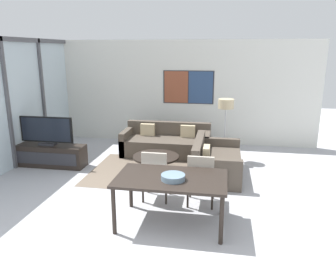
{
  "coord_description": "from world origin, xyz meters",
  "views": [
    {
      "loc": [
        1.28,
        -3.38,
        2.53
      ],
      "look_at": [
        0.23,
        2.63,
        0.95
      ],
      "focal_mm": 35.0,
      "sensor_mm": 36.0,
      "label": 1
    }
  ],
  "objects": [
    {
      "name": "sofa_main",
      "position": [
        -0.1,
        4.34,
        0.26
      ],
      "size": [
        2.14,
        0.94,
        0.76
      ],
      "color": "#51473D",
      "rests_on": "ground_plane"
    },
    {
      "name": "fruit_bowl",
      "position": [
        0.61,
        0.9,
        0.79
      ],
      "size": [
        0.34,
        0.34,
        0.08
      ],
      "color": "slate",
      "rests_on": "dining_table"
    },
    {
      "name": "tv_console",
      "position": [
        -2.55,
        3.03,
        0.24
      ],
      "size": [
        1.66,
        0.46,
        0.48
      ],
      "color": "black",
      "rests_on": "ground_plane"
    },
    {
      "name": "ground_plane",
      "position": [
        0.0,
        0.0,
        0.0
      ],
      "size": [
        24.0,
        24.0,
        0.0
      ],
      "primitive_type": "plane",
      "color": "#B2B2B7"
    },
    {
      "name": "sofa_side",
      "position": [
        1.11,
        3.08,
        0.26
      ],
      "size": [
        0.94,
        1.62,
        0.76
      ],
      "rotation": [
        0.0,
        0.0,
        1.57
      ],
      "color": "#51473D",
      "rests_on": "ground_plane"
    },
    {
      "name": "dining_table",
      "position": [
        0.56,
        1.0,
        0.67
      ],
      "size": [
        1.61,
        0.97,
        0.74
      ],
      "color": "black",
      "rests_on": "ground_plane"
    },
    {
      "name": "window_wall_left",
      "position": [
        -3.24,
        2.76,
        1.53
      ],
      "size": [
        0.07,
        5.51,
        2.8
      ],
      "color": "silver",
      "rests_on": "ground_plane"
    },
    {
      "name": "dining_chair_left",
      "position": [
        0.18,
        1.73,
        0.52
      ],
      "size": [
        0.46,
        0.46,
        0.9
      ],
      "color": "#B2A899",
      "rests_on": "ground_plane"
    },
    {
      "name": "wall_back",
      "position": [
        0.01,
        5.51,
        1.4
      ],
      "size": [
        7.49,
        0.09,
        2.8
      ],
      "color": "silver",
      "rests_on": "ground_plane"
    },
    {
      "name": "dining_chair_centre",
      "position": [
        0.95,
        1.67,
        0.52
      ],
      "size": [
        0.46,
        0.46,
        0.9
      ],
      "color": "#B2A899",
      "rests_on": "ground_plane"
    },
    {
      "name": "area_rug",
      "position": [
        -0.1,
        3.04,
        0.0
      ],
      "size": [
        2.78,
        2.05,
        0.01
      ],
      "color": "#706051",
      "rests_on": "ground_plane"
    },
    {
      "name": "television",
      "position": [
        -2.55,
        3.03,
        0.81
      ],
      "size": [
        1.22,
        0.2,
        0.64
      ],
      "color": "#2D2D33",
      "rests_on": "tv_console"
    },
    {
      "name": "coffee_table",
      "position": [
        -0.1,
        3.04,
        0.27
      ],
      "size": [
        0.98,
        0.98,
        0.36
      ],
      "color": "black",
      "rests_on": "ground_plane"
    },
    {
      "name": "floor_lamp",
      "position": [
        1.32,
        4.19,
        1.23
      ],
      "size": [
        0.36,
        0.36,
        1.44
      ],
      "color": "#2D2D33",
      "rests_on": "ground_plane"
    }
  ]
}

